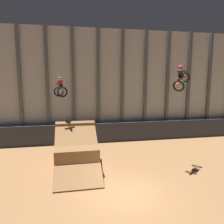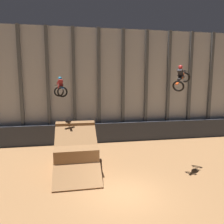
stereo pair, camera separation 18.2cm
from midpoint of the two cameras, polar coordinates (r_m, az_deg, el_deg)
name	(u,v)px [view 1 (the left image)]	position (r m, az deg, el deg)	size (l,w,h in m)	color
ground_plane	(126,194)	(12.14, 3.18, -20.65)	(60.00, 60.00, 0.00)	#996B42
arena_back_wall	(98,86)	(21.03, -3.88, 6.80)	(32.00, 0.40, 10.68)	#ADB2B7
lower_barrier	(100,133)	(20.75, -3.45, -5.52)	(31.36, 0.20, 1.85)	#2D333D
dirt_ramp	(76,153)	(15.13, -9.62, -10.47)	(2.77, 4.80, 3.04)	olive
rider_bike_left_air	(60,89)	(16.02, -13.65, 5.97)	(1.05, 1.79, 1.46)	black
rider_bike_right_air	(181,78)	(14.53, 17.30, 8.43)	(1.69, 1.72, 1.68)	black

